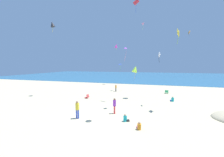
# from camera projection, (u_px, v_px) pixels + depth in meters

# --- Properties ---
(ground_plane) EXTENTS (120.00, 120.00, 0.00)m
(ground_plane) POSITION_uv_depth(u_px,v_px,m) (118.00, 95.00, 24.04)
(ground_plane) COLOR beige
(ocean_water) EXTENTS (120.00, 60.00, 0.05)m
(ocean_water) POSITION_uv_depth(u_px,v_px,m) (139.00, 76.00, 66.10)
(ocean_water) COLOR teal
(ocean_water) RESTS_ON ground_plane
(beach_chair_far_right) EXTENTS (0.66, 0.65, 0.61)m
(beach_chair_far_right) POSITION_uv_depth(u_px,v_px,m) (87.00, 96.00, 21.64)
(beach_chair_far_right) COLOR #D13D3D
(beach_chair_far_right) RESTS_ON ground_plane
(beach_chair_far_left) EXTENTS (0.71, 0.73, 0.61)m
(beach_chair_far_left) POSITION_uv_depth(u_px,v_px,m) (167.00, 92.00, 25.17)
(beach_chair_far_left) COLOR #2D9956
(beach_chair_far_left) RESTS_ON ground_plane
(person_0) EXTENTS (0.44, 0.44, 1.67)m
(person_0) POSITION_uv_depth(u_px,v_px,m) (114.00, 105.00, 14.76)
(person_0) COLOR red
(person_0) RESTS_ON ground_plane
(person_1) EXTENTS (0.55, 0.67, 0.74)m
(person_1) POSITION_uv_depth(u_px,v_px,m) (172.00, 99.00, 19.74)
(person_1) COLOR #19ADB2
(person_1) RESTS_ON ground_plane
(person_2) EXTENTS (0.62, 0.44, 0.70)m
(person_2) POSITION_uv_depth(u_px,v_px,m) (126.00, 119.00, 12.76)
(person_2) COLOR #19ADB2
(person_2) RESTS_ON ground_plane
(person_3) EXTENTS (0.47, 0.59, 0.66)m
(person_3) POSITION_uv_depth(u_px,v_px,m) (139.00, 126.00, 11.18)
(person_3) COLOR orange
(person_3) RESTS_ON ground_plane
(person_4) EXTENTS (0.35, 0.35, 1.74)m
(person_4) POSITION_uv_depth(u_px,v_px,m) (77.00, 108.00, 13.39)
(person_4) COLOR blue
(person_4) RESTS_ON ground_plane
(person_5) EXTENTS (0.32, 0.32, 1.39)m
(person_5) POSITION_uv_depth(u_px,v_px,m) (116.00, 87.00, 27.02)
(person_5) COLOR black
(person_5) RESTS_ON ground_plane
(kite_white) EXTENTS (0.21, 0.71, 1.32)m
(kite_white) POSITION_uv_depth(u_px,v_px,m) (159.00, 55.00, 17.48)
(kite_white) COLOR white
(kite_purple) EXTENTS (0.47, 0.58, 1.64)m
(kite_purple) POSITION_uv_depth(u_px,v_px,m) (125.00, 48.00, 16.31)
(kite_purple) COLOR purple
(kite_yellow) EXTENTS (0.26, 0.96, 1.71)m
(kite_yellow) POSITION_uv_depth(u_px,v_px,m) (178.00, 33.00, 15.25)
(kite_yellow) COLOR yellow
(kite_red) EXTENTS (1.00, 0.47, 1.93)m
(kite_red) POSITION_uv_depth(u_px,v_px,m) (136.00, 2.00, 19.35)
(kite_red) COLOR red
(kite_blue) EXTENTS (0.71, 0.64, 1.41)m
(kite_blue) POSITION_uv_depth(u_px,v_px,m) (120.00, 64.00, 27.80)
(kite_blue) COLOR blue
(kite_lime) EXTENTS (1.35, 1.41, 2.16)m
(kite_lime) POSITION_uv_depth(u_px,v_px,m) (135.00, 69.00, 21.47)
(kite_lime) COLOR #99DB33
(kite_magenta) EXTENTS (1.14, 1.01, 1.52)m
(kite_magenta) POSITION_uv_depth(u_px,v_px,m) (116.00, 46.00, 36.51)
(kite_magenta) COLOR #DB3DA8
(kite_black) EXTENTS (0.99, 0.87, 1.86)m
(kite_black) POSITION_uv_depth(u_px,v_px,m) (52.00, 24.00, 22.87)
(kite_black) COLOR black
(kite_orange) EXTENTS (0.31, 0.96, 1.32)m
(kite_orange) POSITION_uv_depth(u_px,v_px,m) (189.00, 32.00, 33.16)
(kite_orange) COLOR orange
(kite_pink) EXTENTS (0.59, 0.23, 1.49)m
(kite_pink) POSITION_uv_depth(u_px,v_px,m) (143.00, 24.00, 27.68)
(kite_pink) COLOR pink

